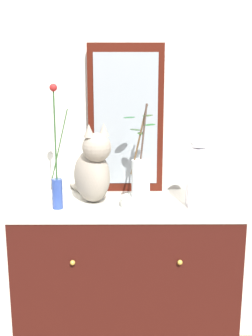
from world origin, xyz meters
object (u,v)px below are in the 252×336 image
object	(u,v)px
mirror_leaning	(125,120)
cat_sitting	(93,169)
bowl_porcelain	(141,202)
vase_glass_clear	(141,175)
sideboard	(126,288)
jar_lidded_porcelain	(199,173)
vase_slim_green	(57,179)

from	to	relation	value
mirror_leaning	cat_sitting	bearing A→B (deg)	-129.71
cat_sitting	bowl_porcelain	xyz separation A→B (m)	(0.24, -0.08, -0.15)
bowl_porcelain	vase_glass_clear	xyz separation A→B (m)	(-0.00, 0.00, 0.13)
sideboard	bowl_porcelain	xyz separation A→B (m)	(0.07, -0.06, 0.50)
sideboard	jar_lidded_porcelain	world-z (taller)	jar_lidded_porcelain
vase_glass_clear	sideboard	bearing A→B (deg)	143.37
mirror_leaning	vase_slim_green	size ratio (longest dim) A/B	1.32
cat_sitting	vase_slim_green	world-z (taller)	vase_slim_green
bowl_porcelain	vase_glass_clear	distance (m)	0.13
vase_glass_clear	jar_lidded_porcelain	bearing A→B (deg)	0.04
cat_sitting	jar_lidded_porcelain	distance (m)	0.52
cat_sitting	jar_lidded_porcelain	size ratio (longest dim) A/B	1.11
sideboard	cat_sitting	xyz separation A→B (m)	(-0.17, 0.02, 0.64)
bowl_porcelain	vase_slim_green	bearing A→B (deg)	-176.09
sideboard	vase_slim_green	xyz separation A→B (m)	(-0.33, -0.08, 0.62)
vase_slim_green	vase_glass_clear	distance (m)	0.40
mirror_leaning	bowl_porcelain	bearing A→B (deg)	-74.42
cat_sitting	vase_glass_clear	distance (m)	0.25
mirror_leaning	bowl_porcelain	xyz separation A→B (m)	(0.08, -0.27, -0.37)
mirror_leaning	vase_glass_clear	bearing A→B (deg)	-74.26
mirror_leaning	vase_glass_clear	size ratio (longest dim) A/B	1.72
bowl_porcelain	vase_glass_clear	bearing A→B (deg)	90.05
sideboard	cat_sitting	distance (m)	0.66
cat_sitting	jar_lidded_porcelain	xyz separation A→B (m)	(0.52, -0.07, 0.00)
vase_slim_green	vase_glass_clear	size ratio (longest dim) A/B	1.30
bowl_porcelain	jar_lidded_porcelain	xyz separation A→B (m)	(0.28, 0.00, 0.15)
sideboard	vase_glass_clear	size ratio (longest dim) A/B	2.46
vase_slim_green	bowl_porcelain	distance (m)	0.42
cat_sitting	vase_slim_green	xyz separation A→B (m)	(-0.16, -0.10, -0.02)
cat_sitting	jar_lidded_porcelain	world-z (taller)	cat_sitting
mirror_leaning	cat_sitting	xyz separation A→B (m)	(-0.16, -0.19, -0.22)
sideboard	vase_slim_green	size ratio (longest dim) A/B	1.88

